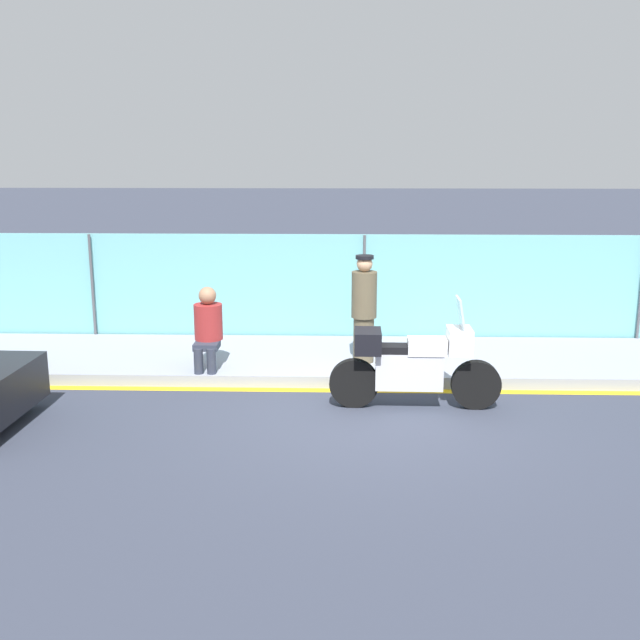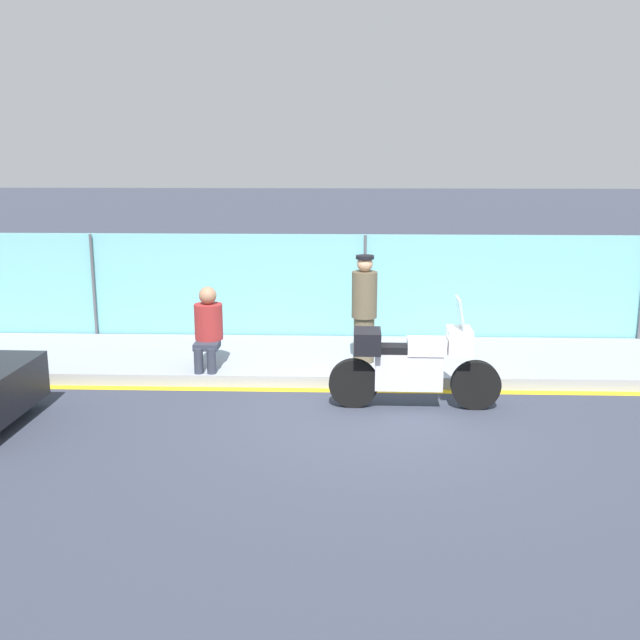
% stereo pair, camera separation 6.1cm
% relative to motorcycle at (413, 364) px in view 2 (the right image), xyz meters
% --- Properties ---
extents(ground_plane, '(120.00, 120.00, 0.00)m').
position_rel_motorcycle_xyz_m(ground_plane, '(-0.59, -0.43, -0.62)').
color(ground_plane, '#333847').
extents(sidewalk, '(36.13, 2.50, 0.18)m').
position_rel_motorcycle_xyz_m(sidewalk, '(-0.59, 2.04, -0.54)').
color(sidewalk, '#8E93A3').
rests_on(sidewalk, ground_plane).
extents(curb_paint_stripe, '(36.13, 0.18, 0.01)m').
position_rel_motorcycle_xyz_m(curb_paint_stripe, '(-0.59, 0.70, -0.62)').
color(curb_paint_stripe, gold).
rests_on(curb_paint_stripe, ground_plane).
extents(storefront_fence, '(34.32, 0.17, 2.00)m').
position_rel_motorcycle_xyz_m(storefront_fence, '(-0.59, 3.38, 0.37)').
color(storefront_fence, '#6BB2B7').
rests_on(storefront_fence, ground_plane).
extents(motorcycle, '(2.33, 0.51, 1.54)m').
position_rel_motorcycle_xyz_m(motorcycle, '(0.00, 0.00, 0.00)').
color(motorcycle, black).
rests_on(motorcycle, ground_plane).
extents(officer_standing, '(0.39, 0.39, 1.69)m').
position_rel_motorcycle_xyz_m(officer_standing, '(-0.63, 1.64, 0.42)').
color(officer_standing, brown).
rests_on(officer_standing, sidewalk).
extents(person_seated_on_curb, '(0.43, 0.67, 1.25)m').
position_rel_motorcycle_xyz_m(person_seated_on_curb, '(-3.01, 1.24, 0.23)').
color(person_seated_on_curb, '#2D3342').
rests_on(person_seated_on_curb, sidewalk).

